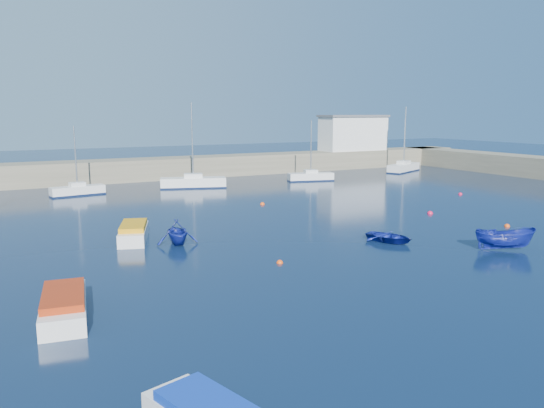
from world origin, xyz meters
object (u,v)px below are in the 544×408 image
sailboat_5 (78,190)px  motorboat_0 (64,305)px  dinghy_center (389,237)px  harbor_office (353,134)px  sailboat_7 (311,176)px  dinghy_right (505,239)px  sailboat_6 (193,182)px  motorboat_1 (134,232)px  dinghy_left (177,232)px  sailboat_8 (404,167)px

sailboat_5 → motorboat_0: sailboat_5 is taller
dinghy_center → harbor_office: bearing=33.3°
harbor_office → sailboat_7: (-14.04, -10.63, -4.55)m
sailboat_5 → dinghy_right: (19.86, -34.75, 0.16)m
sailboat_6 → sailboat_7: 14.76m
motorboat_1 → dinghy_left: bearing=-27.3°
harbor_office → sailboat_6: size_ratio=1.07×
sailboat_5 → motorboat_0: size_ratio=1.38×
motorboat_1 → dinghy_center: 16.64m
dinghy_center → sailboat_6: bearing=72.0°
motorboat_0 → dinghy_center: bearing=19.0°
sailboat_7 → motorboat_1: 33.54m
dinghy_left → dinghy_center: bearing=-18.3°
dinghy_left → dinghy_right: dinghy_left is taller
motorboat_1 → sailboat_5: bearing=109.4°
motorboat_1 → dinghy_left: size_ratio=1.64×
sailboat_8 → dinghy_left: size_ratio=3.02×
motorboat_1 → dinghy_right: bearing=-15.7°
sailboat_7 → motorboat_1: bearing=142.3°
sailboat_7 → dinghy_right: (-7.06, -33.64, 0.15)m
sailboat_5 → sailboat_6: (12.19, -0.14, 0.10)m
motorboat_1 → dinghy_right: size_ratio=1.37×
dinghy_right → harbor_office: bearing=5.6°
dinghy_left → sailboat_8: bearing=38.9°
motorboat_1 → motorboat_0: bearing=-97.2°
sailboat_6 → dinghy_left: sailboat_6 is taller
dinghy_right → dinghy_left: bearing=89.0°
sailboat_6 → harbor_office: bearing=-53.9°
dinghy_right → motorboat_0: bearing=118.8°
sailboat_8 → dinghy_right: (-24.10, -36.25, 0.07)m
sailboat_8 → sailboat_6: bearing=67.9°
sailboat_8 → dinghy_left: bearing=96.6°
harbor_office → dinghy_left: harbor_office is taller
sailboat_8 → sailboat_5: bearing=66.9°
sailboat_7 → dinghy_left: sailboat_7 is taller
harbor_office → dinghy_right: harbor_office is taller
sailboat_5 → dinghy_left: size_ratio=2.33×
sailboat_6 → dinghy_right: bearing=-150.0°
sailboat_8 → dinghy_center: sailboat_8 is taller
sailboat_8 → motorboat_0: 60.46m
sailboat_7 → dinghy_center: size_ratio=2.38×
sailboat_5 → sailboat_6: 12.19m
motorboat_0 → dinghy_center: (20.18, 3.87, -0.19)m
sailboat_7 → dinghy_right: sailboat_7 is taller
motorboat_0 → dinghy_right: bearing=5.8°
motorboat_1 → sailboat_8: bearing=46.3°
sailboat_6 → sailboat_8: bearing=-69.5°
sailboat_7 → sailboat_8: (17.04, 2.61, 0.07)m
harbor_office → dinghy_center: bearing=-123.4°
harbor_office → sailboat_8: sailboat_8 is taller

